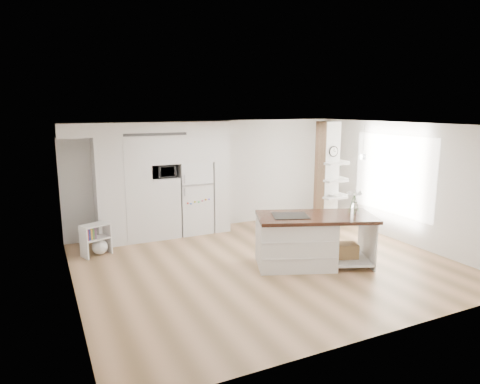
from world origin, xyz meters
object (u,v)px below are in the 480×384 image
at_px(refrigerator, 194,197).
at_px(kitchen_island, 302,240).
at_px(bookshelf, 97,241).
at_px(floor_plant_a, 318,224).

bearing_deg(refrigerator, kitchen_island, -69.84).
bearing_deg(refrigerator, bookshelf, -163.54).
bearing_deg(refrigerator, floor_plant_a, -28.08).
bearing_deg(kitchen_island, floor_plant_a, 67.69).
xyz_separation_m(bookshelf, floor_plant_a, (5.03, -0.71, -0.06)).
bearing_deg(floor_plant_a, refrigerator, 151.92).
bearing_deg(bookshelf, floor_plant_a, -29.83).
distance_m(bookshelf, floor_plant_a, 5.08).
bearing_deg(bookshelf, refrigerator, -5.27).
bearing_deg(floor_plant_a, bookshelf, 171.91).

